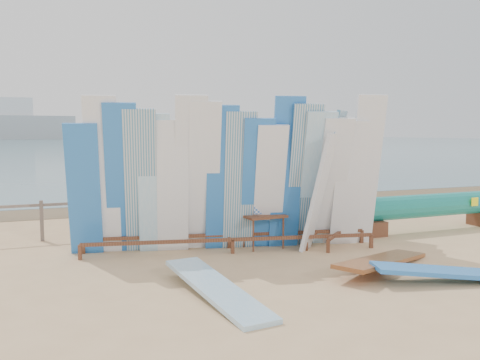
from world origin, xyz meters
name	(u,v)px	position (x,y,z in m)	size (l,w,h in m)	color
ground	(163,265)	(0.00, 0.00, 0.00)	(160.00, 160.00, 0.00)	#DAB07D
ocean	(46,142)	(0.00, 128.00, 0.00)	(320.00, 240.00, 0.02)	#466F7E
wet_sand_strip	(110,209)	(0.00, 7.20, 0.00)	(40.00, 2.60, 0.01)	brown
distant_ship	(5,124)	(-12.00, 180.00, 5.31)	(45.00, 8.00, 14.00)	#999EA3
fence	(133,208)	(0.00, 3.00, 0.63)	(12.08, 0.08, 0.90)	#7E6C5F
main_surfboard_rack	(231,182)	(1.54, 0.59, 1.40)	(6.29, 2.01, 3.15)	brown
side_surfboard_rack	(332,184)	(3.87, 0.56, 1.27)	(2.24, 2.12, 2.84)	brown
outrigger_canoe	(430,207)	(6.85, 0.83, 0.57)	(6.29, 0.62, 0.89)	brown
vendor_table	(263,230)	(2.25, 0.57, 0.37)	(0.88, 0.65, 1.12)	brown
flat_board_c	(382,269)	(3.53, -1.68, 0.00)	(0.56, 2.70, 0.07)	brown
flat_board_a	(216,297)	(0.31, -2.05, 0.00)	(0.56, 2.70, 0.07)	#8EC4E3
flat_board_d	(456,282)	(4.14, -2.76, 0.00)	(0.56, 2.70, 0.07)	blue
beach_chair_left	(180,214)	(1.39, 4.01, 0.24)	(0.64, 0.66, 0.82)	#B32613
beach_chair_right	(192,212)	(1.73, 4.03, 0.28)	(0.84, 0.85, 0.97)	#B32613
stroller	(242,204)	(3.00, 3.65, 0.48)	(0.81, 1.00, 1.20)	#B32613
beachgoer_7	(194,183)	(2.30, 5.78, 0.87)	(0.64, 0.35, 1.75)	#8C6042
beachgoer_10	(341,181)	(6.94, 4.91, 0.84)	(0.99, 0.43, 1.68)	#8C6042
beachgoer_extra_0	(359,180)	(7.67, 4.99, 0.86)	(1.11, 0.46, 1.71)	tan
beachgoer_8	(254,186)	(3.81, 4.64, 0.84)	(0.82, 0.39, 1.68)	beige
beachgoer_4	(134,188)	(0.26, 4.33, 0.94)	(1.10, 0.48, 1.88)	#8C6042
beachgoer_9	(233,179)	(3.70, 6.15, 0.91)	(1.17, 0.48, 1.81)	tan
beachgoer_6	(153,191)	(0.62, 3.60, 0.94)	(0.92, 0.44, 1.89)	tan
beachgoer_5	(208,186)	(2.63, 5.35, 0.82)	(1.52, 0.49, 1.64)	beige
beachgoer_3	(108,187)	(-0.32, 5.02, 0.92)	(1.18, 0.49, 1.83)	tan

